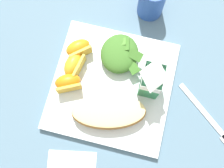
{
  "coord_description": "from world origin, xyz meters",
  "views": [
    {
      "loc": [
        0.16,
        0.04,
        0.65
      ],
      "look_at": [
        0.0,
        0.0,
        0.03
      ],
      "focal_mm": 44.33,
      "sensor_mm": 36.0,
      "label": 1
    }
  ],
  "objects_px": {
    "orange_wedge_rear": "(68,83)",
    "metal_fork": "(211,120)",
    "white_plate": "(112,86)",
    "orange_wedge_middle": "(74,65)",
    "drinking_blue_cup": "(152,0)",
    "milk_carton": "(152,79)",
    "cheesy_pizza_bread": "(109,112)",
    "orange_wedge_front": "(78,48)",
    "green_salad_pile": "(121,54)"
  },
  "relations": [
    {
      "from": "cheesy_pizza_bread",
      "to": "metal_fork",
      "type": "distance_m",
      "value": 0.24
    },
    {
      "from": "green_salad_pile",
      "to": "orange_wedge_rear",
      "type": "xyz_separation_m",
      "value": [
        0.1,
        -0.1,
        -0.0
      ]
    },
    {
      "from": "orange_wedge_front",
      "to": "drinking_blue_cup",
      "type": "height_order",
      "value": "drinking_blue_cup"
    },
    {
      "from": "white_plate",
      "to": "orange_wedge_middle",
      "type": "bearing_deg",
      "value": -102.33
    },
    {
      "from": "white_plate",
      "to": "milk_carton",
      "type": "relative_size",
      "value": 2.55
    },
    {
      "from": "cheesy_pizza_bread",
      "to": "drinking_blue_cup",
      "type": "bearing_deg",
      "value": 172.93
    },
    {
      "from": "orange_wedge_middle",
      "to": "drinking_blue_cup",
      "type": "relative_size",
      "value": 0.68
    },
    {
      "from": "green_salad_pile",
      "to": "orange_wedge_middle",
      "type": "bearing_deg",
      "value": -62.44
    },
    {
      "from": "white_plate",
      "to": "drinking_blue_cup",
      "type": "xyz_separation_m",
      "value": [
        -0.22,
        0.05,
        0.04
      ]
    },
    {
      "from": "white_plate",
      "to": "green_salad_pile",
      "type": "xyz_separation_m",
      "value": [
        -0.07,
        0.0,
        0.03
      ]
    },
    {
      "from": "white_plate",
      "to": "metal_fork",
      "type": "distance_m",
      "value": 0.25
    },
    {
      "from": "milk_carton",
      "to": "metal_fork",
      "type": "distance_m",
      "value": 0.18
    },
    {
      "from": "milk_carton",
      "to": "orange_wedge_rear",
      "type": "distance_m",
      "value": 0.19
    },
    {
      "from": "orange_wedge_middle",
      "to": "white_plate",
      "type": "bearing_deg",
      "value": 77.67
    },
    {
      "from": "white_plate",
      "to": "cheesy_pizza_bread",
      "type": "distance_m",
      "value": 0.07
    },
    {
      "from": "milk_carton",
      "to": "metal_fork",
      "type": "xyz_separation_m",
      "value": [
        0.04,
        0.16,
        -0.07
      ]
    },
    {
      "from": "orange_wedge_rear",
      "to": "milk_carton",
      "type": "bearing_deg",
      "value": 102.88
    },
    {
      "from": "orange_wedge_middle",
      "to": "metal_fork",
      "type": "height_order",
      "value": "orange_wedge_middle"
    },
    {
      "from": "green_salad_pile",
      "to": "orange_wedge_front",
      "type": "bearing_deg",
      "value": -83.86
    },
    {
      "from": "green_salad_pile",
      "to": "orange_wedge_rear",
      "type": "bearing_deg",
      "value": -46.27
    },
    {
      "from": "orange_wedge_middle",
      "to": "drinking_blue_cup",
      "type": "bearing_deg",
      "value": 144.83
    },
    {
      "from": "orange_wedge_middle",
      "to": "orange_wedge_front",
      "type": "bearing_deg",
      "value": -179.14
    },
    {
      "from": "orange_wedge_front",
      "to": "metal_fork",
      "type": "distance_m",
      "value": 0.36
    },
    {
      "from": "orange_wedge_rear",
      "to": "metal_fork",
      "type": "bearing_deg",
      "value": 89.95
    },
    {
      "from": "milk_carton",
      "to": "orange_wedge_front",
      "type": "relative_size",
      "value": 1.6
    },
    {
      "from": "cheesy_pizza_bread",
      "to": "orange_wedge_rear",
      "type": "xyz_separation_m",
      "value": [
        -0.04,
        -0.11,
        0.0
      ]
    },
    {
      "from": "drinking_blue_cup",
      "to": "orange_wedge_rear",
      "type": "bearing_deg",
      "value": -30.15
    },
    {
      "from": "cheesy_pizza_bread",
      "to": "orange_wedge_front",
      "type": "xyz_separation_m",
      "value": [
        -0.13,
        -0.11,
        0.0
      ]
    },
    {
      "from": "orange_wedge_rear",
      "to": "metal_fork",
      "type": "relative_size",
      "value": 0.44
    },
    {
      "from": "orange_wedge_rear",
      "to": "green_salad_pile",
      "type": "bearing_deg",
      "value": 133.73
    },
    {
      "from": "cheesy_pizza_bread",
      "to": "orange_wedge_middle",
      "type": "distance_m",
      "value": 0.14
    },
    {
      "from": "cheesy_pizza_bread",
      "to": "orange_wedge_middle",
      "type": "relative_size",
      "value": 2.81
    },
    {
      "from": "white_plate",
      "to": "orange_wedge_middle",
      "type": "height_order",
      "value": "orange_wedge_middle"
    },
    {
      "from": "milk_carton",
      "to": "drinking_blue_cup",
      "type": "xyz_separation_m",
      "value": [
        -0.21,
        -0.04,
        -0.03
      ]
    },
    {
      "from": "white_plate",
      "to": "orange_wedge_rear",
      "type": "bearing_deg",
      "value": -76.56
    },
    {
      "from": "cheesy_pizza_bread",
      "to": "metal_fork",
      "type": "bearing_deg",
      "value": 100.23
    },
    {
      "from": "green_salad_pile",
      "to": "cheesy_pizza_bread",
      "type": "bearing_deg",
      "value": 2.25
    },
    {
      "from": "metal_fork",
      "to": "orange_wedge_rear",
      "type": "bearing_deg",
      "value": -90.05
    },
    {
      "from": "white_plate",
      "to": "milk_carton",
      "type": "distance_m",
      "value": 0.11
    },
    {
      "from": "white_plate",
      "to": "orange_wedge_rear",
      "type": "relative_size",
      "value": 4.01
    },
    {
      "from": "white_plate",
      "to": "green_salad_pile",
      "type": "bearing_deg",
      "value": 177.34
    },
    {
      "from": "orange_wedge_front",
      "to": "orange_wedge_middle",
      "type": "xyz_separation_m",
      "value": [
        0.04,
        0.0,
        0.0
      ]
    },
    {
      "from": "orange_wedge_front",
      "to": "drinking_blue_cup",
      "type": "relative_size",
      "value": 0.71
    },
    {
      "from": "cheesy_pizza_bread",
      "to": "orange_wedge_front",
      "type": "height_order",
      "value": "orange_wedge_front"
    },
    {
      "from": "green_salad_pile",
      "to": "orange_wedge_rear",
      "type": "relative_size",
      "value": 1.43
    },
    {
      "from": "white_plate",
      "to": "orange_wedge_front",
      "type": "bearing_deg",
      "value": -122.73
    },
    {
      "from": "cheesy_pizza_bread",
      "to": "drinking_blue_cup",
      "type": "relative_size",
      "value": 1.91
    },
    {
      "from": "drinking_blue_cup",
      "to": "orange_wedge_front",
      "type": "bearing_deg",
      "value": -41.73
    },
    {
      "from": "cheesy_pizza_bread",
      "to": "drinking_blue_cup",
      "type": "height_order",
      "value": "drinking_blue_cup"
    },
    {
      "from": "orange_wedge_middle",
      "to": "orange_wedge_rear",
      "type": "xyz_separation_m",
      "value": [
        0.05,
        -0.0,
        0.0
      ]
    }
  ]
}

